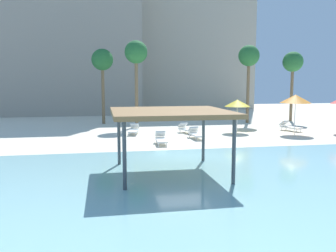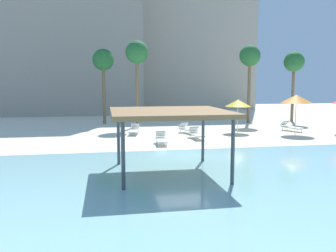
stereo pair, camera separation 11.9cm
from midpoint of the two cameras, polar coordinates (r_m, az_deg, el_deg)
ground_plane at (r=18.04m, az=2.19°, el=-4.84°), size 80.00×80.00×0.00m
lagoon_water at (r=13.12m, az=7.32°, el=-9.36°), size 44.00×13.50×0.04m
shade_pavilion at (r=14.18m, az=0.11°, el=1.94°), size 4.61×4.61×2.60m
beach_umbrella_orange_0 at (r=27.19m, az=19.66°, el=4.12°), size 2.20×2.20×2.83m
beach_umbrella_yellow_1 at (r=27.08m, az=10.95°, el=3.63°), size 1.91×1.91×2.43m
lounge_chair_0 at (r=28.89m, az=18.79°, el=-0.06°), size 1.14×1.99×0.74m
lounge_chair_1 at (r=23.67m, az=4.30°, el=-1.20°), size 0.68×1.92×0.74m
lounge_chair_2 at (r=21.45m, az=-1.27°, el=-2.03°), size 0.74×1.94×0.74m
lounge_chair_3 at (r=25.69m, az=-5.63°, el=-0.56°), size 0.97×1.98×0.74m
lounge_chair_4 at (r=26.08m, az=2.87°, el=-0.42°), size 1.14×1.99×0.74m
palm_tree_0 at (r=32.34m, az=-10.59°, el=10.12°), size 1.90×1.90×6.64m
palm_tree_1 at (r=30.08m, az=-5.26°, el=11.34°), size 1.90×1.90×7.14m
palm_tree_2 at (r=36.00m, az=19.29°, el=9.43°), size 1.90×1.90×6.58m
palm_tree_3 at (r=33.47m, az=12.74°, el=10.60°), size 1.90×1.90×7.04m
hotel_block_0 at (r=45.84m, az=-16.53°, el=14.04°), size 17.84×10.58×19.06m
hotel_block_1 at (r=53.57m, az=1.46°, el=14.51°), size 19.26×11.70×21.37m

